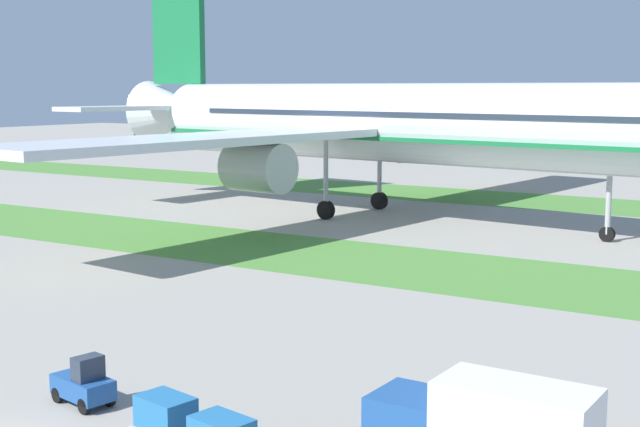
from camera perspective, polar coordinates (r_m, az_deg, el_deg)
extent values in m
cube|color=#4C8438|center=(59.51, 7.15, -3.54)|extent=(320.00, 13.06, 0.01)
cube|color=#4C8438|center=(95.03, 16.90, 0.54)|extent=(320.00, 13.06, 0.01)
cylinder|color=silver|center=(81.19, 4.61, 5.85)|extent=(52.83, 12.96, 7.16)
cone|color=silver|center=(100.06, -9.27, 6.50)|extent=(9.64, 7.76, 6.81)
cube|color=#19703D|center=(81.25, 4.60, 4.97)|extent=(51.58, 12.96, 0.36)
cube|color=#283342|center=(79.43, 6.54, 6.42)|extent=(46.49, 12.32, 0.44)
cube|color=silver|center=(100.96, 9.82, 5.79)|extent=(12.16, 35.82, 0.64)
cylinder|color=#A3A3A8|center=(95.88, 8.93, 4.28)|extent=(5.52, 4.49, 3.94)
cube|color=silver|center=(67.04, -7.87, 4.71)|extent=(12.16, 35.82, 0.64)
cylinder|color=#A3A3A8|center=(70.10, -4.01, 2.98)|extent=(5.52, 4.49, 3.94)
cube|color=silver|center=(105.54, -5.59, 6.94)|extent=(6.04, 13.21, 0.45)
cube|color=silver|center=(94.01, -12.88, 6.64)|extent=(6.04, 13.21, 0.45)
cube|color=#19703D|center=(99.76, -9.14, 11.75)|extent=(7.51, 1.60, 12.18)
cylinder|color=#A3A3A8|center=(72.21, 18.16, 1.51)|extent=(0.44, 0.44, 7.10)
cylinder|color=black|center=(72.68, 18.04, -1.27)|extent=(1.24, 0.55, 1.20)
cylinder|color=#A3A3A8|center=(87.38, 3.86, 3.06)|extent=(0.44, 0.44, 6.85)
cylinder|color=black|center=(87.75, 3.84, 0.83)|extent=(1.76, 0.78, 1.70)
cylinder|color=#A3A3A8|center=(80.48, 0.38, 2.64)|extent=(0.44, 0.44, 6.85)
cylinder|color=black|center=(80.88, 0.38, 0.23)|extent=(1.76, 0.78, 1.70)
cube|color=#1E4C8E|center=(35.40, -15.05, -10.75)|extent=(2.79, 1.75, 0.77)
cube|color=#283342|center=(34.83, -14.75, -9.61)|extent=(0.89, 1.20, 0.90)
cylinder|color=black|center=(36.00, -16.57, -11.14)|extent=(0.63, 0.31, 0.60)
cylinder|color=black|center=(36.53, -15.06, -10.79)|extent=(0.63, 0.31, 0.60)
cylinder|color=black|center=(34.53, -14.98, -11.92)|extent=(0.63, 0.31, 0.60)
cylinder|color=black|center=(35.08, -13.44, -11.53)|extent=(0.63, 0.31, 0.60)
cube|color=#23669E|center=(31.33, -9.93, -12.50)|extent=(2.14, 1.65, 1.10)
cylinder|color=black|center=(32.63, -9.83, -13.15)|extent=(0.42, 0.19, 0.40)
cube|color=#283342|center=(28.45, 3.95, -12.37)|extent=(0.12, 2.07, 0.97)
cylinder|color=#4C3823|center=(174.81, -11.33, 4.51)|extent=(0.70, 0.70, 2.81)
cone|color=#1E4223|center=(174.56, -11.38, 6.33)|extent=(3.66, 3.66, 8.30)
cylinder|color=#4C3823|center=(154.22, -4.58, 4.35)|extent=(0.70, 0.70, 3.75)
cone|color=#1E4223|center=(153.96, -4.60, 6.41)|extent=(4.19, 4.19, 7.34)
cylinder|color=#4C3823|center=(141.97, 5.13, 4.03)|extent=(0.70, 0.70, 3.81)
cone|color=#1E4223|center=(141.67, 5.16, 6.49)|extent=(3.80, 3.80, 8.37)
cylinder|color=#4C3823|center=(132.45, 14.66, 3.42)|extent=(0.70, 0.70, 3.40)
cone|color=#1E4223|center=(132.17, 14.73, 5.41)|extent=(5.56, 5.56, 5.78)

